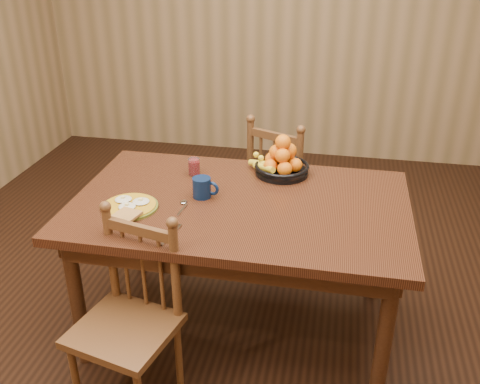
% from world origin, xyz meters
% --- Properties ---
extents(room, '(4.52, 5.02, 2.72)m').
position_xyz_m(room, '(0.00, 0.00, 1.35)').
color(room, black).
rests_on(room, ground).
extents(dining_table, '(1.60, 1.00, 0.75)m').
position_xyz_m(dining_table, '(0.00, 0.00, 0.67)').
color(dining_table, black).
rests_on(dining_table, ground).
extents(chair_far, '(0.53, 0.52, 0.91)m').
position_xyz_m(chair_far, '(0.12, 0.82, 0.44)').
color(chair_far, '#482815').
rests_on(chair_far, ground).
extents(chair_near, '(0.47, 0.46, 0.88)m').
position_xyz_m(chair_near, '(-0.37, -0.57, 0.43)').
color(chair_near, '#482815').
rests_on(chair_near, ground).
extents(breakfast_plate, '(0.26, 0.30, 0.04)m').
position_xyz_m(breakfast_plate, '(-0.49, -0.17, 0.76)').
color(breakfast_plate, '#59601E').
rests_on(breakfast_plate, dining_table).
extents(fork, '(0.04, 0.18, 0.00)m').
position_xyz_m(fork, '(-0.23, -0.35, 0.75)').
color(fork, silver).
rests_on(fork, dining_table).
extents(spoon, '(0.04, 0.16, 0.01)m').
position_xyz_m(spoon, '(-0.26, -0.09, 0.75)').
color(spoon, silver).
rests_on(spoon, dining_table).
extents(coffee_mug, '(0.13, 0.09, 0.10)m').
position_xyz_m(coffee_mug, '(-0.19, 0.01, 0.80)').
color(coffee_mug, '#0A1937').
rests_on(coffee_mug, dining_table).
extents(juice_glass, '(0.06, 0.06, 0.09)m').
position_xyz_m(juice_glass, '(-0.30, 0.26, 0.79)').
color(juice_glass, silver).
rests_on(juice_glass, dining_table).
extents(fruit_bowl, '(0.32, 0.29, 0.22)m').
position_xyz_m(fruit_bowl, '(0.15, 0.36, 0.82)').
color(fruit_bowl, black).
rests_on(fruit_bowl, dining_table).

